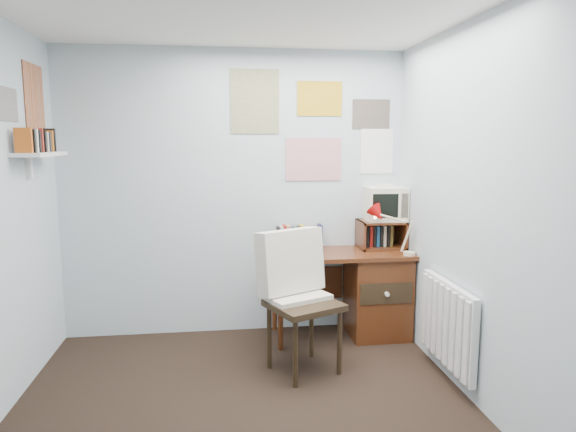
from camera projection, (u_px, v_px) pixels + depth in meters
name	position (u px, v px, depth m)	size (l,w,h in m)	color
back_wall	(235.00, 194.00, 4.52)	(3.00, 0.02, 2.50)	silver
right_wall	(502.00, 221.00, 3.00)	(0.02, 3.50, 2.50)	silver
desk	(371.00, 290.00, 4.54)	(1.20, 0.55, 0.76)	#4F2612
desk_chair	(304.00, 305.00, 3.78)	(0.52, 0.50, 1.02)	black
desk_lamp	(410.00, 233.00, 4.30)	(0.26, 0.22, 0.37)	#B60C0C
tv_riser	(381.00, 234.00, 4.59)	(0.40, 0.30, 0.25)	#4F2612
crt_tv	(385.00, 202.00, 4.57)	(0.34, 0.32, 0.32)	beige
book_row	(310.00, 236.00, 4.58)	(0.60, 0.14, 0.22)	#4F2612
radiator	(448.00, 324.00, 3.66)	(0.09, 0.80, 0.60)	white
wall_shelf	(40.00, 154.00, 3.65)	(0.20, 0.62, 0.24)	white
posters_back	(314.00, 125.00, 4.52)	(1.20, 0.01, 0.90)	white
posters_left	(22.00, 99.00, 3.58)	(0.01, 0.70, 0.60)	white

